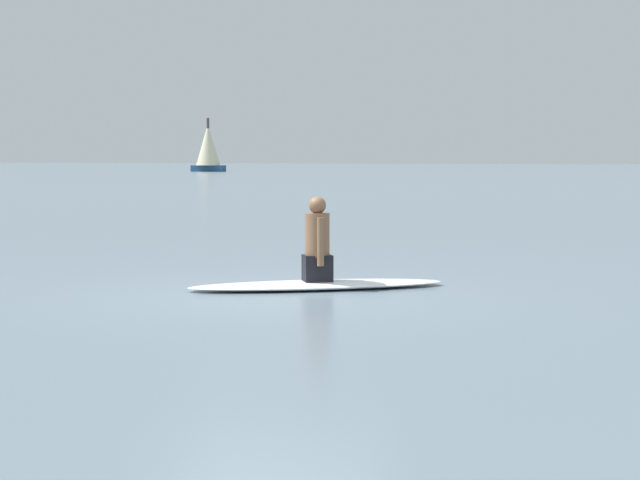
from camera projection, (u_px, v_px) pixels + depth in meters
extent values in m
plane|color=slate|center=(270.00, 297.00, 11.80)|extent=(400.00, 400.00, 0.00)
ellipsoid|color=white|center=(317.00, 285.00, 12.60)|extent=(2.29, 3.08, 0.09)
cube|color=black|center=(317.00, 268.00, 12.58)|extent=(0.41, 0.43, 0.32)
cylinder|color=brown|center=(317.00, 235.00, 12.55)|extent=(0.41, 0.41, 0.53)
sphere|color=brown|center=(317.00, 205.00, 12.52)|extent=(0.21, 0.21, 0.21)
cylinder|color=brown|center=(314.00, 239.00, 12.73)|extent=(0.12, 0.12, 0.58)
cylinder|color=brown|center=(321.00, 242.00, 12.38)|extent=(0.12, 0.12, 0.58)
cube|color=navy|center=(208.00, 168.00, 107.75)|extent=(1.14, 3.59, 0.64)
cylinder|color=#4C4238|center=(208.00, 142.00, 107.52)|extent=(0.29, 0.29, 4.88)
cone|color=beige|center=(208.00, 145.00, 107.55)|extent=(2.55, 2.55, 4.30)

